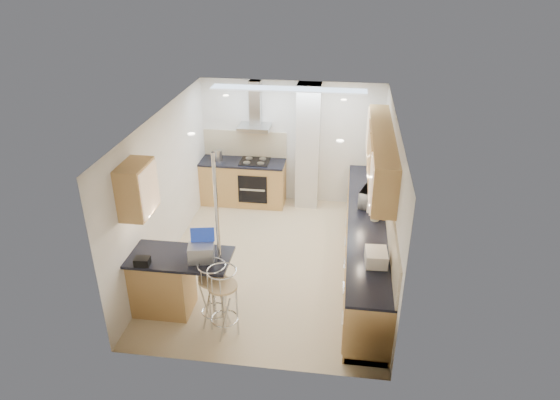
# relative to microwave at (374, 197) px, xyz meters

# --- Properties ---
(ground) EXTENTS (4.80, 4.80, 0.00)m
(ground) POSITION_rel_microwave_xyz_m (-1.59, -0.51, -1.07)
(ground) COLOR beige
(ground) RESTS_ON ground
(room_shell) EXTENTS (3.64, 4.84, 2.51)m
(room_shell) POSITION_rel_microwave_xyz_m (-1.27, -0.14, 0.47)
(room_shell) COLOR white
(room_shell) RESTS_ON ground
(right_counter) EXTENTS (0.63, 4.40, 0.92)m
(right_counter) POSITION_rel_microwave_xyz_m (-0.09, -0.51, -0.61)
(right_counter) COLOR tan
(right_counter) RESTS_ON ground
(back_counter) EXTENTS (1.70, 0.63, 0.92)m
(back_counter) POSITION_rel_microwave_xyz_m (-2.54, 1.59, -0.61)
(back_counter) COLOR tan
(back_counter) RESTS_ON ground
(peninsula) EXTENTS (1.47, 0.72, 0.94)m
(peninsula) POSITION_rel_microwave_xyz_m (-2.71, -1.96, -0.59)
(peninsula) COLOR tan
(peninsula) RESTS_ON ground
(microwave) EXTENTS (0.51, 0.63, 0.30)m
(microwave) POSITION_rel_microwave_xyz_m (0.00, 0.00, 0.00)
(microwave) COLOR silver
(microwave) RESTS_ON right_counter
(laptop) EXTENTS (0.38, 0.32, 0.23)m
(laptop) POSITION_rel_microwave_xyz_m (-2.36, -2.02, -0.01)
(laptop) COLOR #9C9FA3
(laptop) RESTS_ON peninsula
(bag) EXTENTS (0.21, 0.16, 0.11)m
(bag) POSITION_rel_microwave_xyz_m (-3.11, -2.24, -0.08)
(bag) COLOR black
(bag) RESTS_ON peninsula
(bar_stool_near) EXTENTS (0.54, 0.54, 1.00)m
(bar_stool_near) POSITION_rel_microwave_xyz_m (-2.17, -2.18, -0.57)
(bar_stool_near) COLOR tan
(bar_stool_near) RESTS_ON ground
(bar_stool_end) EXTENTS (0.57, 0.57, 1.03)m
(bar_stool_end) POSITION_rel_microwave_xyz_m (-2.00, -2.33, -0.55)
(bar_stool_end) COLOR tan
(bar_stool_end) RESTS_ON ground
(jar_a) EXTENTS (0.13, 0.13, 0.18)m
(jar_a) POSITION_rel_microwave_xyz_m (-0.05, -0.25, -0.06)
(jar_a) COLOR white
(jar_a) RESTS_ON right_counter
(jar_b) EXTENTS (0.12, 0.12, 0.17)m
(jar_b) POSITION_rel_microwave_xyz_m (-0.00, 0.61, -0.07)
(jar_b) COLOR white
(jar_b) RESTS_ON right_counter
(jar_c) EXTENTS (0.16, 0.16, 0.20)m
(jar_c) POSITION_rel_microwave_xyz_m (0.01, -0.51, -0.05)
(jar_c) COLOR #B1AD8D
(jar_c) RESTS_ON right_counter
(jar_d) EXTENTS (0.10, 0.10, 0.13)m
(jar_d) POSITION_rel_microwave_xyz_m (-0.06, -1.51, -0.09)
(jar_d) COLOR silver
(jar_d) RESTS_ON right_counter
(bread_bin) EXTENTS (0.30, 0.38, 0.19)m
(bread_bin) POSITION_rel_microwave_xyz_m (-0.01, -1.74, -0.05)
(bread_bin) COLOR white
(bread_bin) RESTS_ON right_counter
(kettle) EXTENTS (0.16, 0.16, 0.23)m
(kettle) POSITION_rel_microwave_xyz_m (-3.03, 1.55, -0.04)
(kettle) COLOR #ACAFB1
(kettle) RESTS_ON back_counter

